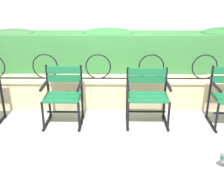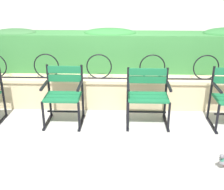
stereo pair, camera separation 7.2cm
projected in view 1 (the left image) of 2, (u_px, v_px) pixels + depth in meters
ground_plane at (112, 133)px, 4.18m from camera, size 60.00×60.00×0.00m
stone_wall at (112, 92)px, 4.95m from camera, size 7.13×0.41×0.53m
iron_arch_fence at (100, 68)px, 4.71m from camera, size 6.60×0.02×0.42m
hedge_row at (115, 50)px, 5.12m from camera, size 6.99×0.54×0.77m
park_chair_centre_left at (63, 94)px, 4.35m from camera, size 0.57×0.53×0.87m
park_chair_centre_right at (147, 94)px, 4.36m from camera, size 0.64×0.52×0.83m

